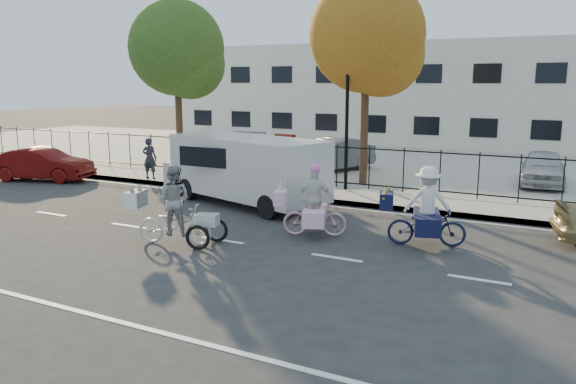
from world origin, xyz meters
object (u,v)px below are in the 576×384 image
Objects in this scene: lot_car_c at (331,155)px; white_van at (244,167)px; lot_car_a at (231,149)px; lot_car_d at (543,168)px; unicorn_bike at (314,209)px; zebra_trike at (175,214)px; bull_bike at (426,214)px; lamppost at (347,102)px; red_sedan at (42,164)px; pedestrian at (150,158)px.

white_van is at bearing -71.13° from lot_car_c.
lot_car_d is (12.71, 0.84, -0.04)m from lot_car_a.
lot_car_c is 7.98m from lot_car_d.
unicorn_bike is 4.29m from white_van.
bull_bike is (5.28, 2.62, 0.02)m from zebra_trike.
lot_car_a is (-6.77, 3.23, -2.30)m from lamppost.
white_van is 1.55× the size of lot_car_c.
lamppost is 2.32× the size of unicorn_bike.
pedestrian is (4.00, 1.60, 0.29)m from red_sedan.
pedestrian is at bearing -161.15° from lot_car_d.
bull_bike is 0.57× the size of lot_car_d.
zebra_trike is (-1.31, -7.57, -2.38)m from lamppost.
white_van is 10.81m from lot_car_d.
lamppost is at bearing -148.96° from lot_car_d.
lot_car_d is at bearing -4.25° from lot_car_a.
unicorn_bike is at bearing -17.30° from white_van.
lamppost is 12.08m from red_sedan.
pedestrian is at bearing -179.85° from white_van.
lot_car_d is at bearing -29.24° from bull_bike.
zebra_trike is at bearing -99.84° from lamppost.
lot_car_c reaches higher than lot_car_a.
lamppost reaches higher than zebra_trike.
white_van is 6.42m from lot_car_c.
lot_car_a is (-5.46, 10.80, 0.08)m from zebra_trike.
pedestrian reaches higher than red_sedan.
lot_car_d is (13.38, 5.48, -0.16)m from pedestrian.
bull_bike is at bearing -45.36° from lot_car_a.
lamppost reaches higher than unicorn_bike.
lamppost is 6.06m from unicorn_bike.
bull_bike is at bearing -113.96° from red_sedan.
white_van reaches higher than bull_bike.
bull_bike is at bearing -33.59° from lot_car_c.
red_sedan is at bearing 49.74° from zebra_trike.
lot_car_d is (17.38, 7.08, 0.14)m from red_sedan.
unicorn_bike reaches higher than lot_car_a.
lamppost is 2.07× the size of bull_bike.
white_van is (-2.24, -2.99, -1.95)m from lamppost.
lamppost is 7.85m from lot_car_a.
pedestrian is at bearing -106.25° from lot_car_a.
zebra_trike is at bearing 99.54° from bull_bike.
lot_car_c is (-2.01, 3.42, -2.29)m from lamppost.
pedestrian is (-8.72, 4.00, 0.25)m from unicorn_bike.
bull_bike reaches higher than pedestrian.
unicorn_bike is at bearing -119.60° from lot_car_d.
white_van is at bearing -61.97° from lot_car_a.
white_van is 9.21m from red_sedan.
bull_bike is at bearing -100.16° from unicorn_bike.
bull_bike is 6.52m from white_van.
pedestrian is at bearing 28.82° from zebra_trike.
white_van is (-3.52, 2.41, 0.48)m from unicorn_bike.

